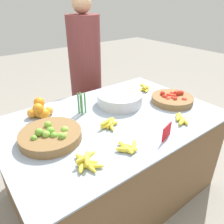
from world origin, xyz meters
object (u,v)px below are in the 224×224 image
metal_bowl (120,99)px  vendor_person (86,78)px  lime_bowl (51,135)px  price_sign (167,132)px  tomato_basket (172,99)px

metal_bowl → vendor_person: (0.15, 0.81, -0.06)m
lime_bowl → vendor_person: size_ratio=0.25×
price_sign → lime_bowl: bearing=128.6°
tomato_basket → price_sign: (-0.47, -0.33, 0.02)m
lime_bowl → tomato_basket: (1.08, -0.11, -0.00)m
metal_bowl → vendor_person: 0.82m
lime_bowl → metal_bowl: 0.71m
tomato_basket → price_sign: size_ratio=3.03×
metal_bowl → tomato_basket: bearing=-32.9°
tomato_basket → metal_bowl: 0.47m
tomato_basket → metal_bowl: size_ratio=0.93×
lime_bowl → tomato_basket: size_ratio=1.12×
tomato_basket → lime_bowl: bearing=174.1°
tomato_basket → metal_bowl: same height
tomato_basket → price_sign: 0.58m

